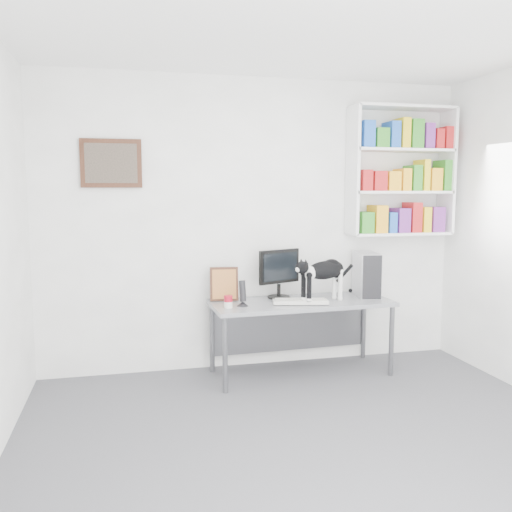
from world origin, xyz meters
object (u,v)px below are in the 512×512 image
pc_tower (366,274)px  leaning_print (224,283)px  keyboard (300,301)px  desk (301,337)px  soup_can (228,302)px  cat (324,281)px  speaker (243,293)px  monitor (279,273)px  bookshelf (401,171)px

pc_tower → leaning_print: 1.35m
keyboard → desk: bearing=79.2°
soup_can → cat: (0.87, 0.05, 0.14)m
keyboard → speaker: 0.52m
monitor → keyboard: (0.12, -0.28, -0.21)m
desk → monitor: size_ratio=3.52×
soup_can → cat: 0.89m
bookshelf → speaker: bearing=-169.0°
bookshelf → monitor: (-1.23, -0.05, -0.94)m
bookshelf → cat: 1.36m
bookshelf → monitor: size_ratio=2.69×
keyboard → speaker: speaker is taller
keyboard → leaning_print: (-0.63, 0.28, 0.14)m
cat → bookshelf: bearing=-4.8°
pc_tower → soup_can: bearing=-159.7°
bookshelf → keyboard: (-1.12, -0.34, -1.15)m
monitor → speaker: bearing=-167.6°
speaker → leaning_print: size_ratio=0.74×
monitor → speaker: (-0.40, -0.26, -0.11)m
monitor → soup_can: 0.64m
bookshelf → cat: (-0.89, -0.31, -0.98)m
leaning_print → cat: size_ratio=0.51×
pc_tower → speaker: (-1.24, -0.19, -0.09)m
keyboard → pc_tower: (0.72, 0.21, 0.19)m
bookshelf → cat: bookshelf is taller
pc_tower → leaning_print: bearing=-172.8°
leaning_print → cat: 0.89m
bookshelf → pc_tower: bookshelf is taller
pc_tower → leaning_print: pc_tower is taller
cat → leaning_print: bearing=138.7°
desk → soup_can: bearing=-171.3°
cat → speaker: bearing=156.0°
leaning_print → soup_can: 0.33m
speaker → soup_can: size_ratio=2.19×
cat → keyboard: bearing=161.2°
bookshelf → pc_tower: size_ratio=3.01×
keyboard → pc_tower: size_ratio=1.16×
keyboard → leaning_print: 0.70m
desk → monitor: bearing=130.1°
leaning_print → soup_can: (-0.02, -0.31, -0.10)m
soup_can → cat: size_ratio=0.17×
desk → keyboard: bearing=-115.2°
monitor → soup_can: bearing=-170.7°
keyboard → speaker: (-0.52, 0.02, 0.10)m
bookshelf → leaning_print: (-1.74, -0.05, -1.02)m
monitor → desk: bearing=-68.5°
soup_can → monitor: bearing=30.3°
desk → leaning_print: 0.85m
bookshelf → soup_can: size_ratio=11.70×
leaning_print → desk: bearing=-7.1°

